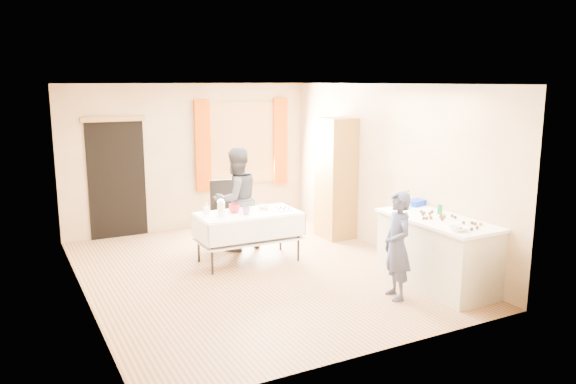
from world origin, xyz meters
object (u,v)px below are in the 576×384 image
cabinet (336,178)px  counter (437,252)px  woman (236,199)px  chair (226,225)px  girl (397,246)px  party_table (248,232)px

cabinet → counter: bearing=-92.2°
cabinet → counter: size_ratio=1.22×
cabinet → woman: cabinet is taller
counter → woman: (-1.69, 2.71, 0.36)m
chair → girl: size_ratio=0.77×
counter → chair: 3.58m
cabinet → girl: size_ratio=1.52×
counter → girl: girl is taller
counter → party_table: bearing=130.8°
party_table → woman: (0.09, 0.66, 0.37)m
chair → girl: girl is taller
cabinet → girl: bearing=-107.1°
party_table → girl: 2.40m
counter → chair: chair is taller
cabinet → counter: 2.68m
cabinet → chair: (-1.80, 0.53, -0.71)m
party_table → woman: bearing=83.8°
chair → girl: 3.40m
party_table → chair: bearing=87.6°
party_table → chair: chair is taller
counter → party_table: size_ratio=1.10×
party_table → girl: bearing=-63.1°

